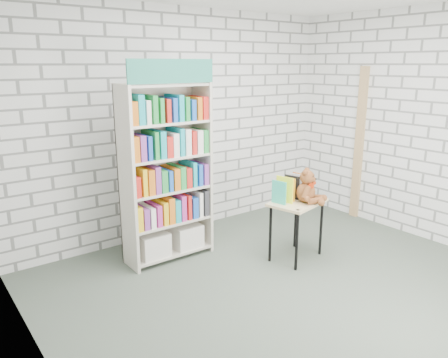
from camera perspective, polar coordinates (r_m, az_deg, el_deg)
ground at (r=4.47m, az=8.86°, el=-13.81°), size 4.50×4.50×0.00m
room_shell at (r=3.95m, az=9.90°, el=9.57°), size 4.52×4.02×2.81m
bookshelf at (r=4.78m, az=-7.54°, el=0.92°), size 0.97×0.38×2.18m
display_table at (r=4.89m, az=9.53°, el=-3.91°), size 0.70×0.56×0.67m
table_books at (r=4.87m, az=8.62°, el=-1.19°), size 0.47×0.28×0.26m
teddy_bear at (r=4.81m, az=10.94°, el=-1.27°), size 0.36×0.35×0.37m
door_trim at (r=6.35m, az=17.23°, el=4.38°), size 0.05×0.12×2.10m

